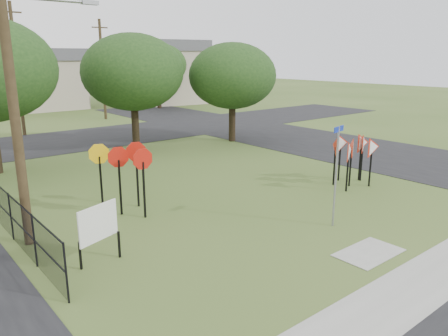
{
  "coord_description": "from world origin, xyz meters",
  "views": [
    {
      "loc": [
        -10.52,
        -8.63,
        5.49
      ],
      "look_at": [
        -0.94,
        3.0,
        1.6
      ],
      "focal_mm": 35.0,
      "sensor_mm": 36.0,
      "label": 1
    }
  ],
  "objects_px": {
    "street_name_sign": "(336,171)",
    "stop_sign_cluster": "(124,162)",
    "info_board": "(98,225)",
    "yield_sign_cluster": "(353,148)"
  },
  "relations": [
    {
      "from": "street_name_sign",
      "to": "stop_sign_cluster",
      "type": "relative_size",
      "value": 1.35
    },
    {
      "from": "stop_sign_cluster",
      "to": "info_board",
      "type": "bearing_deg",
      "value": -127.2
    },
    {
      "from": "street_name_sign",
      "to": "info_board",
      "type": "xyz_separation_m",
      "value": [
        -7.1,
        2.35,
        -0.79
      ]
    },
    {
      "from": "street_name_sign",
      "to": "stop_sign_cluster",
      "type": "xyz_separation_m",
      "value": [
        -4.66,
        5.57,
        -0.06
      ]
    },
    {
      "from": "street_name_sign",
      "to": "info_board",
      "type": "distance_m",
      "value": 7.52
    },
    {
      "from": "stop_sign_cluster",
      "to": "info_board",
      "type": "xyz_separation_m",
      "value": [
        -2.45,
        -3.22,
        -0.73
      ]
    },
    {
      "from": "street_name_sign",
      "to": "yield_sign_cluster",
      "type": "height_order",
      "value": "street_name_sign"
    },
    {
      "from": "street_name_sign",
      "to": "yield_sign_cluster",
      "type": "distance_m",
      "value": 5.24
    },
    {
      "from": "yield_sign_cluster",
      "to": "info_board",
      "type": "distance_m",
      "value": 11.72
    },
    {
      "from": "yield_sign_cluster",
      "to": "info_board",
      "type": "xyz_separation_m",
      "value": [
        -11.71,
        -0.14,
        -0.52
      ]
    }
  ]
}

